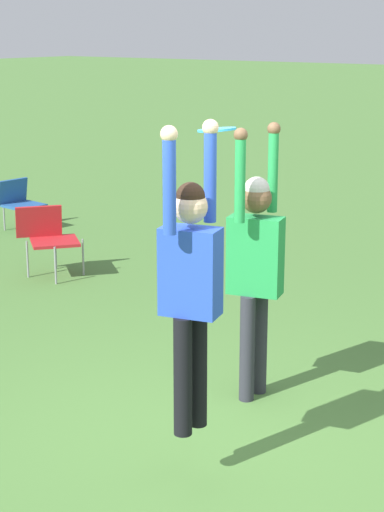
# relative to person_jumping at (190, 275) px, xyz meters

# --- Properties ---
(ground_plane) EXTENTS (120.00, 120.00, 0.00)m
(ground_plane) POSITION_rel_person_jumping_xyz_m (0.48, 0.09, -1.39)
(ground_plane) COLOR #4C7A38
(person_jumping) EXTENTS (0.52, 0.41, 2.01)m
(person_jumping) POSITION_rel_person_jumping_xyz_m (0.00, 0.00, 0.00)
(person_jumping) COLOR black
(person_jumping) RESTS_ON ground_plane
(person_defending) EXTENTS (0.57, 0.46, 2.19)m
(person_defending) POSITION_rel_person_jumping_xyz_m (1.33, 0.35, -0.22)
(person_defending) COLOR #2D2D38
(person_defending) RESTS_ON ground_plane
(frisbee) EXTENTS (0.26, 0.26, 0.04)m
(frisbee) POSITION_rel_person_jumping_xyz_m (0.57, 0.20, 0.84)
(frisbee) COLOR #2D9EDB
(camping_chair_0) EXTENTS (0.54, 0.57, 0.73)m
(camping_chair_0) POSITION_rel_person_jumping_xyz_m (4.31, 6.31, -0.97)
(camping_chair_0) COLOR gray
(camping_chair_0) RESTS_ON ground_plane
(camping_chair_1) EXTENTS (0.77, 0.85, 0.83)m
(camping_chair_1) POSITION_rel_person_jumping_xyz_m (2.84, 4.21, -0.89)
(camping_chair_1) COLOR gray
(camping_chair_1) RESTS_ON ground_plane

